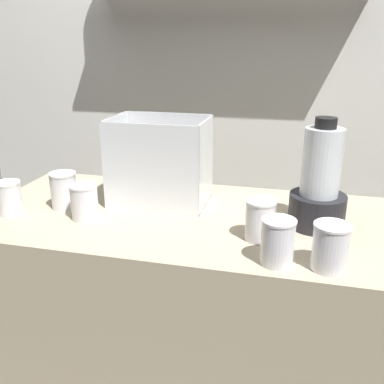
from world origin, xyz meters
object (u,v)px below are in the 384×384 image
(juice_cup_beet_left, at_px, (64,192))
(juice_cup_carrot_far_right, at_px, (277,244))
(juice_cup_mango_middle, at_px, (85,204))
(juice_cup_pomegranate_rightmost, at_px, (330,249))
(juice_cup_orange_right, at_px, (260,223))
(blender_pitcher, at_px, (319,187))
(juice_cup_carrot_far_left, at_px, (10,200))
(carrot_display_bin, at_px, (159,175))

(juice_cup_beet_left, distance_m, juice_cup_carrot_far_right, 0.74)
(juice_cup_mango_middle, xyz_separation_m, juice_cup_pomegranate_rightmost, (0.73, -0.14, 0.00))
(juice_cup_orange_right, xyz_separation_m, juice_cup_pomegranate_rightmost, (0.18, -0.13, 0.00))
(blender_pitcher, xyz_separation_m, juice_cup_beet_left, (-0.81, -0.05, -0.07))
(blender_pitcher, distance_m, juice_cup_carrot_far_left, 0.97)
(carrot_display_bin, bearing_deg, blender_pitcher, -9.36)
(juice_cup_carrot_far_left, distance_m, juice_cup_carrot_far_right, 0.86)
(carrot_display_bin, relative_size, juice_cup_mango_middle, 2.88)
(carrot_display_bin, height_order, juice_cup_pomegranate_rightmost, carrot_display_bin)
(juice_cup_beet_left, bearing_deg, juice_cup_carrot_far_right, -16.77)
(blender_pitcher, height_order, juice_cup_beet_left, blender_pitcher)
(blender_pitcher, relative_size, juice_cup_mango_middle, 2.95)
(juice_cup_carrot_far_left, height_order, juice_cup_carrot_far_right, juice_cup_carrot_far_right)
(blender_pitcher, distance_m, juice_cup_carrot_far_right, 0.29)
(carrot_display_bin, height_order, juice_cup_beet_left, carrot_display_bin)
(juice_cup_orange_right, bearing_deg, juice_cup_pomegranate_rightmost, -34.88)
(carrot_display_bin, relative_size, juice_cup_pomegranate_rightmost, 2.71)
(blender_pitcher, bearing_deg, juice_cup_orange_right, -139.49)
(juice_cup_carrot_far_left, bearing_deg, juice_cup_pomegranate_rightmost, -7.20)
(blender_pitcher, xyz_separation_m, juice_cup_orange_right, (-0.16, -0.13, -0.07))
(blender_pitcher, bearing_deg, carrot_display_bin, 170.64)
(blender_pitcher, bearing_deg, juice_cup_carrot_far_right, -111.38)
(blender_pitcher, height_order, juice_cup_mango_middle, blender_pitcher)
(carrot_display_bin, relative_size, juice_cup_carrot_far_left, 2.98)
(juice_cup_mango_middle, bearing_deg, juice_cup_carrot_far_right, -13.72)
(juice_cup_orange_right, bearing_deg, blender_pitcher, 40.51)
(blender_pitcher, bearing_deg, juice_cup_mango_middle, -170.69)
(blender_pitcher, height_order, juice_cup_carrot_far_right, blender_pitcher)
(juice_cup_beet_left, bearing_deg, juice_cup_mango_middle, -31.69)
(carrot_display_bin, relative_size, juice_cup_beet_left, 2.63)
(juice_cup_mango_middle, height_order, juice_cup_orange_right, juice_cup_orange_right)
(blender_pitcher, relative_size, juice_cup_carrot_far_right, 2.75)
(carrot_display_bin, xyz_separation_m, juice_cup_pomegranate_rightmost, (0.55, -0.35, -0.04))
(carrot_display_bin, distance_m, juice_cup_carrot_far_right, 0.55)
(juice_cup_carrot_far_left, distance_m, juice_cup_orange_right, 0.80)
(juice_cup_beet_left, relative_size, juice_cup_mango_middle, 1.09)
(juice_cup_carrot_far_left, distance_m, juice_cup_mango_middle, 0.25)
(juice_cup_pomegranate_rightmost, bearing_deg, juice_cup_orange_right, 145.12)
(carrot_display_bin, xyz_separation_m, juice_cup_mango_middle, (-0.18, -0.20, -0.04))
(carrot_display_bin, distance_m, juice_cup_carrot_far_left, 0.49)
(juice_cup_mango_middle, bearing_deg, juice_cup_orange_right, -1.95)
(juice_cup_carrot_far_left, relative_size, juice_cup_mango_middle, 0.97)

